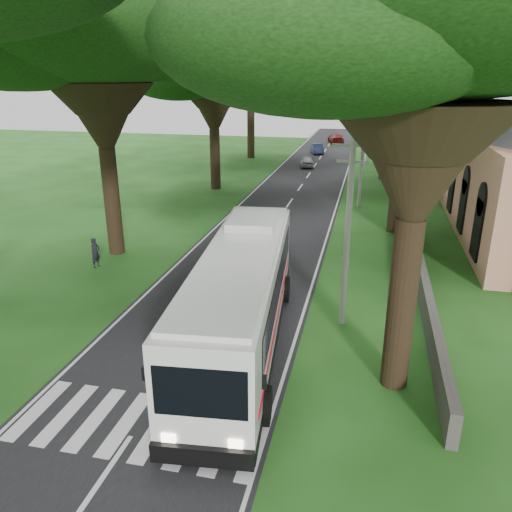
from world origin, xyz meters
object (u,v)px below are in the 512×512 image
Objects in this scene: distant_car_b at (317,149)px; pedestrian at (95,253)px; coach_bus at (241,295)px; pole_far at (367,127)px; distant_car_c at (336,138)px; pole_mid at (362,154)px; pole_near at (348,228)px; distant_car_a at (307,161)px.

distant_car_b is 44.10m from pedestrian.
pole_far is at bearing 79.38° from coach_bus.
distant_car_b is at bearing 87.32° from coach_bus.
distant_car_b is at bearing 69.70° from distant_car_c.
pole_mid is 1.00× the size of pole_far.
pedestrian is (-13.44, -16.43, -3.36)m from pole_mid.
pole_mid reaches higher than coach_bus.
distant_car_c is (-1.03, 60.71, -1.36)m from coach_bus.
pole_near and pole_mid have the same top height.
pedestrian reaches higher than distant_car_a.
pole_far reaches higher than distant_car_c.
pole_near is 2.22× the size of distant_car_a.
pole_mid is 18.38m from distant_car_a.
pole_near is 47.64m from distant_car_b.
pole_mid is 23.07m from coach_bus.
pedestrian is (-7.14, -33.32, 0.18)m from distant_car_a.
pole_far is 1.63× the size of distant_car_c.
distant_car_a is at bearing 110.45° from pole_mid.
coach_bus is 3.75× the size of distant_car_a.
coach_bus is at bearing 85.17° from distant_car_a.
pole_far is at bearing 90.00° from pole_near.
coach_bus reaches higher than distant_car_b.
coach_bus reaches higher than pedestrian.
pole_mid reaches higher than distant_car_c.
pole_near is 37.60m from distant_car_a.
pole_mid and pole_far have the same top height.
pedestrian is (-8.74, -54.46, 0.08)m from distant_car_c.
pole_mid is 20.00m from pole_far.
coach_bus is at bearing -143.89° from pole_near.
pole_near is 1.63× the size of distant_car_c.
pole_near is 58.32m from distant_car_c.
pole_near is 14.31m from pedestrian.
pole_near is 1.00× the size of pole_far.
distant_car_a is 21.19m from distant_car_c.
distant_car_b is (-6.30, 7.09, -3.52)m from pole_far.
distant_car_c is at bearing 94.63° from pole_near.
pole_near is at bearing 30.40° from coach_bus.
pole_near and pole_far have the same top height.
pole_near is 1.00× the size of pole_mid.
pole_far is at bearing -62.97° from distant_car_b.
pole_far is 18.95m from distant_car_c.
coach_bus reaches higher than distant_car_c.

